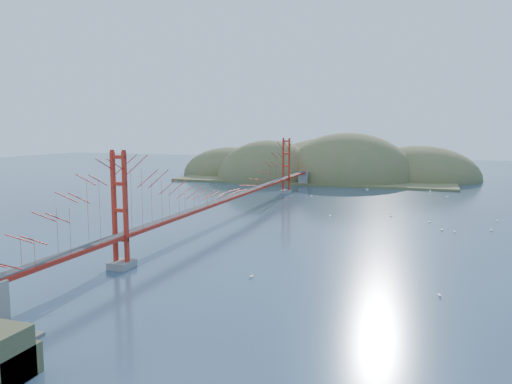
% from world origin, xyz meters
% --- Properties ---
extents(ground, '(320.00, 320.00, 0.00)m').
position_xyz_m(ground, '(0.00, 0.00, 0.00)').
color(ground, '#2B3F56').
rests_on(ground, ground).
extents(bridge, '(2.20, 94.40, 12.00)m').
position_xyz_m(bridge, '(0.00, 0.18, 7.01)').
color(bridge, gray).
rests_on(bridge, ground).
extents(far_headlands, '(84.00, 58.00, 25.00)m').
position_xyz_m(far_headlands, '(2.21, 68.52, 0.00)').
color(far_headlands, brown).
rests_on(far_headlands, ground).
extents(sailboat_0, '(0.52, 0.57, 0.65)m').
position_xyz_m(sailboat_0, '(14.06, 5.54, 0.15)').
color(sailboat_0, white).
rests_on(sailboat_0, ground).
extents(sailboat_5, '(0.47, 0.57, 0.67)m').
position_xyz_m(sailboat_5, '(38.31, 9.68, 0.15)').
color(sailboat_5, white).
rests_on(sailboat_5, ground).
extents(sailboat_6, '(0.48, 0.51, 0.57)m').
position_xyz_m(sailboat_6, '(29.60, -28.43, 0.14)').
color(sailboat_6, white).
rests_on(sailboat_6, ground).
extents(sailboat_12, '(0.65, 0.62, 0.73)m').
position_xyz_m(sailboat_12, '(15.51, 42.00, 0.16)').
color(sailboat_12, white).
rests_on(sailboat_12, ground).
extents(sailboat_9, '(0.62, 0.62, 0.66)m').
position_xyz_m(sailboat_9, '(36.66, 1.65, 0.15)').
color(sailboat_9, white).
rests_on(sailboat_9, ground).
extents(sailboat_14, '(0.40, 0.49, 0.58)m').
position_xyz_m(sailboat_14, '(31.97, -0.74, 0.14)').
color(sailboat_14, white).
rests_on(sailboat_14, ground).
extents(sailboat_4, '(0.62, 0.64, 0.72)m').
position_xyz_m(sailboat_4, '(30.38, 0.04, 0.16)').
color(sailboat_4, white).
rests_on(sailboat_4, ground).
extents(sailboat_1, '(0.54, 0.54, 0.58)m').
position_xyz_m(sailboat_1, '(23.06, 8.51, 0.14)').
color(sailboat_1, white).
rests_on(sailboat_1, ground).
extents(sailboat_16, '(0.58, 0.58, 0.60)m').
position_xyz_m(sailboat_16, '(28.79, 5.46, 0.14)').
color(sailboat_16, white).
rests_on(sailboat_16, ground).
extents(sailboat_10, '(0.44, 0.53, 0.62)m').
position_xyz_m(sailboat_10, '(13.17, -28.59, 0.14)').
color(sailboat_10, white).
rests_on(sailboat_10, ground).
extents(sailboat_15, '(0.59, 0.62, 0.69)m').
position_xyz_m(sailboat_15, '(28.92, 41.94, 0.15)').
color(sailboat_15, white).
rests_on(sailboat_15, ground).
extents(sailboat_3, '(0.49, 0.42, 0.56)m').
position_xyz_m(sailboat_3, '(6.00, 27.76, 0.13)').
color(sailboat_3, white).
rests_on(sailboat_3, ground).
extents(sailboat_7, '(0.55, 0.49, 0.63)m').
position_xyz_m(sailboat_7, '(32.16, 35.36, 0.14)').
color(sailboat_7, white).
rests_on(sailboat_7, ground).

